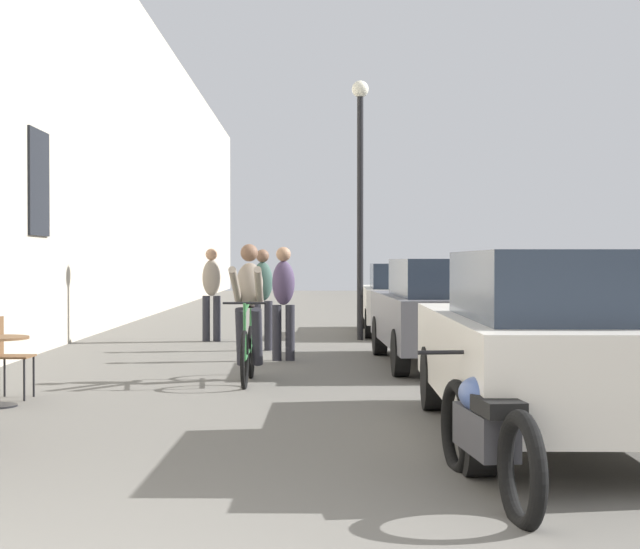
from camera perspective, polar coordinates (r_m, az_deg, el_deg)
name	(u,v)px	position (r m, az deg, el deg)	size (l,w,h in m)	color
building_facade_left	(61,122)	(18.58, -15.16, 8.74)	(0.54, 68.00, 8.14)	#B7AD99
cafe_chair_far_toward_street	(7,351)	(10.94, -18.16, -4.37)	(0.39, 0.39, 0.89)	black
cyclist_on_bicycle	(249,316)	(11.90, -4.28, -2.50)	(0.52, 1.76, 1.74)	black
pedestrian_near	(283,297)	(14.34, -2.19, -1.32)	(0.37, 0.29, 1.71)	#26262D
pedestrian_mid	(263,294)	(15.97, -3.45, -1.14)	(0.38, 0.30, 1.69)	#26262D
pedestrian_far	(211,289)	(17.88, -6.49, -0.86)	(0.35, 0.25, 1.73)	#26262D
street_lamp	(360,176)	(18.15, 2.41, 5.91)	(0.32, 0.32, 4.90)	black
parked_car_nearest	(554,342)	(8.23, 13.76, -3.96)	(1.95, 4.47, 1.58)	beige
parked_car_second	(446,310)	(13.80, 7.53, -2.13)	(1.89, 4.32, 1.52)	#595960
parked_car_third	(405,297)	(19.68, 5.10, -1.37)	(1.82, 4.11, 1.44)	beige
parked_motorcycle	(486,431)	(6.33, 9.88, -9.16)	(0.62, 2.14, 0.92)	black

